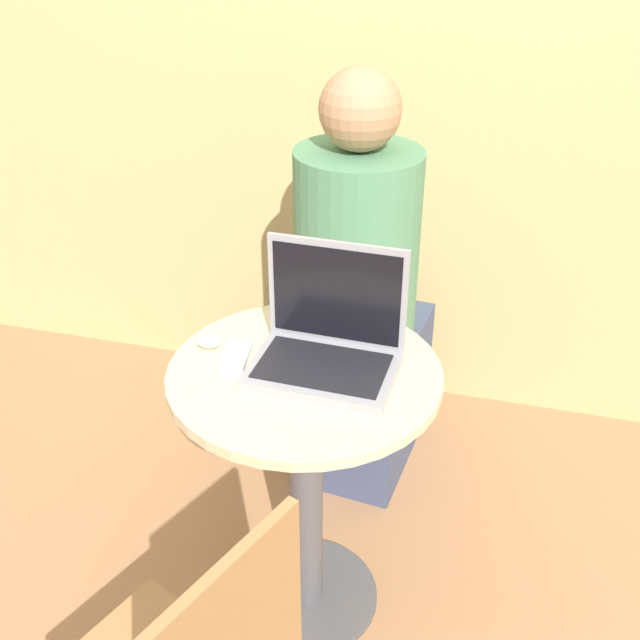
{
  "coord_description": "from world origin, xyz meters",
  "views": [
    {
      "loc": [
        0.38,
        -1.29,
        1.65
      ],
      "look_at": [
        0.02,
        0.05,
        0.83
      ],
      "focal_mm": 42.0,
      "sensor_mm": 36.0,
      "label": 1
    }
  ],
  "objects": [
    {
      "name": "cell_phone",
      "position": [
        -0.16,
        -0.0,
        0.74
      ],
      "size": [
        0.07,
        0.12,
        0.02
      ],
      "color": "silver",
      "rests_on": "round_table"
    },
    {
      "name": "ground_plane",
      "position": [
        0.0,
        0.0,
        0.0
      ],
      "size": [
        12.0,
        12.0,
        0.0
      ],
      "primitive_type": "plane",
      "color": "#9E704C"
    },
    {
      "name": "laptop",
      "position": [
        0.04,
        0.03,
        0.79
      ],
      "size": [
        0.32,
        0.23,
        0.27
      ],
      "color": "gray",
      "rests_on": "round_table"
    },
    {
      "name": "back_wall",
      "position": [
        0.0,
        1.05,
        1.3
      ],
      "size": [
        7.0,
        0.05,
        2.6
      ],
      "color": "tan",
      "rests_on": "ground_plane"
    },
    {
      "name": "person_seated",
      "position": [
        0.0,
        0.56,
        0.53
      ],
      "size": [
        0.37,
        0.54,
        1.27
      ],
      "color": "#3D4766",
      "rests_on": "ground_plane"
    },
    {
      "name": "computer_mouse",
      "position": [
        -0.24,
        0.03,
        0.75
      ],
      "size": [
        0.06,
        0.04,
        0.03
      ],
      "color": "#B2B2B7",
      "rests_on": "round_table"
    },
    {
      "name": "round_table",
      "position": [
        0.0,
        0.0,
        0.5
      ],
      "size": [
        0.6,
        0.6,
        0.73
      ],
      "color": "#4C4C51",
      "rests_on": "ground_plane"
    }
  ]
}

